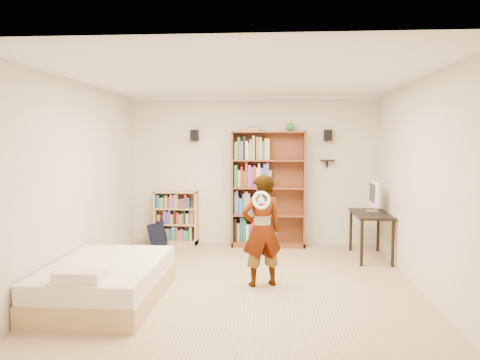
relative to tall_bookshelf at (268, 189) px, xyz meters
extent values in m
cube|color=tan|center=(-0.30, -2.31, -1.03)|extent=(4.50, 5.00, 0.01)
cube|color=beige|center=(-0.30, 0.19, 0.32)|extent=(4.50, 0.02, 2.70)
cube|color=beige|center=(-0.30, -4.81, 0.32)|extent=(4.50, 0.02, 2.70)
cube|color=beige|center=(-2.55, -2.31, 0.32)|extent=(0.02, 5.00, 2.70)
cube|color=beige|center=(1.95, -2.31, 0.32)|extent=(0.02, 5.00, 2.70)
cube|color=white|center=(-0.30, -2.31, 1.67)|extent=(4.50, 5.00, 0.02)
cube|color=white|center=(-0.30, 0.16, 1.64)|extent=(4.50, 0.06, 0.06)
cube|color=white|center=(-0.30, -4.78, 1.64)|extent=(4.50, 0.06, 0.06)
cube|color=white|center=(-2.52, -2.31, 1.64)|extent=(0.06, 5.00, 0.06)
cube|color=white|center=(1.92, -2.31, 1.64)|extent=(0.06, 5.00, 0.06)
cube|color=black|center=(-1.35, 0.09, 0.97)|extent=(0.14, 0.12, 0.20)
cube|color=black|center=(1.05, 0.09, 0.97)|extent=(0.14, 0.12, 0.20)
cube|color=black|center=(1.05, 0.10, 0.52)|extent=(0.25, 0.16, 0.02)
imported|color=black|center=(-0.06, -2.33, -0.30)|extent=(0.62, 0.51, 1.47)
torus|color=white|center=(-0.06, -2.61, 0.13)|extent=(0.23, 0.09, 0.23)
camera|label=1|loc=(0.08, -8.36, 0.86)|focal=35.00mm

